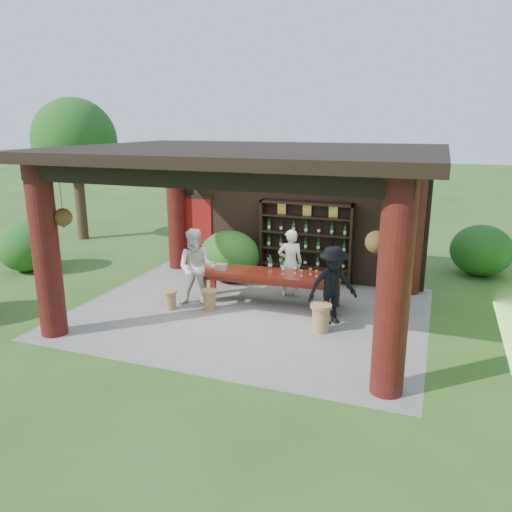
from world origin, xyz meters
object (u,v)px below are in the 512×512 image
(stool_far_left, at_px, (170,299))
(stool_near_left, at_px, (209,299))
(guest_woman, at_px, (197,268))
(host, at_px, (290,263))
(stool_near_right, at_px, (321,317))
(guest_man, at_px, (333,285))
(tasting_table, at_px, (270,277))
(wine_shelf, at_px, (306,242))
(napkin_basket, at_px, (221,267))

(stool_far_left, bearing_deg, stool_near_left, 17.63)
(guest_woman, bearing_deg, stool_far_left, -153.68)
(host, height_order, guest_woman, guest_woman)
(stool_near_right, relative_size, stool_far_left, 1.31)
(stool_near_left, relative_size, guest_man, 0.28)
(host, bearing_deg, stool_far_left, 15.99)
(tasting_table, xyz_separation_m, stool_near_right, (1.43, -1.10, -0.34))
(wine_shelf, xyz_separation_m, stool_near_left, (-1.45, -2.65, -0.81))
(stool_near_left, bearing_deg, host, 47.38)
(wine_shelf, xyz_separation_m, guest_man, (1.21, -2.46, -0.24))
(guest_woman, xyz_separation_m, napkin_basket, (0.39, 0.45, -0.06))
(host, height_order, napkin_basket, host)
(wine_shelf, relative_size, guest_woman, 1.35)
(stool_near_right, height_order, napkin_basket, napkin_basket)
(stool_far_left, distance_m, guest_man, 3.56)
(wine_shelf, xyz_separation_m, stool_near_right, (1.10, -2.95, -0.75))
(stool_far_left, height_order, napkin_basket, napkin_basket)
(host, distance_m, guest_man, 1.83)
(guest_woman, xyz_separation_m, guest_man, (3.03, 0.05, -0.07))
(napkin_basket, bearing_deg, stool_far_left, -134.74)
(tasting_table, distance_m, guest_woman, 1.64)
(stool_near_left, bearing_deg, napkin_basket, 87.53)
(stool_near_right, bearing_deg, tasting_table, 142.36)
(guest_woman, relative_size, napkin_basket, 6.74)
(host, distance_m, napkin_basket, 1.63)
(stool_near_right, bearing_deg, wine_shelf, 110.45)
(host, bearing_deg, guest_woman, 15.26)
(stool_near_right, xyz_separation_m, guest_woman, (-2.91, 0.45, 0.58))
(tasting_table, relative_size, napkin_basket, 12.50)
(wine_shelf, height_order, host, wine_shelf)
(stool_near_left, distance_m, stool_near_right, 2.57)
(guest_man, distance_m, napkin_basket, 2.67)
(stool_near_right, distance_m, guest_man, 0.72)
(wine_shelf, distance_m, host, 1.17)
(tasting_table, xyz_separation_m, guest_woman, (-1.48, -0.66, 0.25))
(napkin_basket, bearing_deg, tasting_table, 10.59)
(wine_shelf, height_order, stool_near_left, wine_shelf)
(stool_far_left, bearing_deg, napkin_basket, 45.26)
(stool_near_right, bearing_deg, guest_woman, 171.30)
(stool_near_right, relative_size, guest_woman, 0.32)
(wine_shelf, distance_m, guest_woman, 3.10)
(guest_man, relative_size, napkin_basket, 6.21)
(wine_shelf, distance_m, stool_near_right, 3.24)
(stool_near_left, xyz_separation_m, napkin_basket, (0.03, 0.60, 0.58))
(tasting_table, bearing_deg, wine_shelf, 79.91)
(stool_near_right, bearing_deg, host, 122.83)
(stool_near_left, height_order, guest_man, guest_man)
(wine_shelf, relative_size, tasting_table, 0.73)
(guest_man, bearing_deg, wine_shelf, 81.52)
(stool_near_left, distance_m, guest_woman, 0.75)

